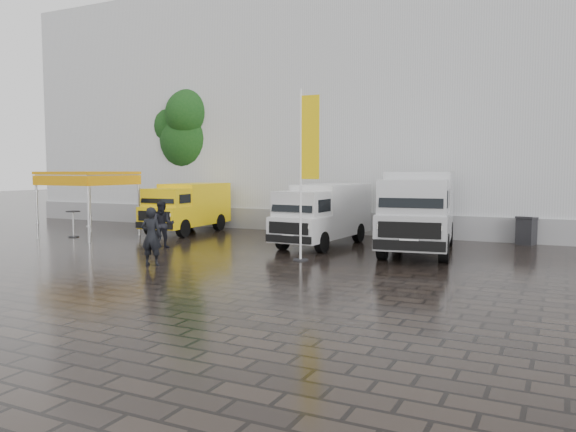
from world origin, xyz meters
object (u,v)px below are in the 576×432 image
at_px(van_yellow, 187,208).
at_px(cocktail_table, 73,224).
at_px(van_silver, 419,212).
at_px(person_front, 151,236).
at_px(van_white, 323,215).
at_px(wheelie_bin, 526,231).
at_px(canopy_tent, 87,176).
at_px(person_tent, 163,225).
at_px(flagpole, 306,165).

xyz_separation_m(van_yellow, cocktail_table, (-3.38, -3.50, -0.56)).
distance_m(van_silver, person_front, 9.17).
distance_m(van_yellow, van_white, 7.34).
distance_m(van_white, person_front, 7.07).
bearing_deg(van_white, van_yellow, 173.80).
height_order(van_white, person_front, van_white).
relative_size(van_white, wheelie_bin, 4.94).
bearing_deg(canopy_tent, person_front, -31.74).
distance_m(canopy_tent, person_front, 8.53).
distance_m(van_yellow, wheelie_bin, 14.42).
bearing_deg(person_front, van_yellow, -76.01).
bearing_deg(van_silver, person_tent, -168.32).
height_order(van_yellow, van_silver, van_silver).
bearing_deg(van_yellow, canopy_tent, -133.84).
relative_size(van_yellow, van_white, 0.91).
relative_size(canopy_tent, person_front, 1.75).
height_order(wheelie_bin, person_front, person_front).
xyz_separation_m(van_yellow, van_silver, (10.91, -1.25, 0.29)).
distance_m(van_white, van_silver, 3.67).
height_order(van_yellow, cocktail_table, van_yellow).
height_order(van_yellow, person_front, van_yellow).
xyz_separation_m(van_yellow, wheelie_bin, (14.20, 2.45, -0.58)).
bearing_deg(cocktail_table, van_silver, 8.93).
bearing_deg(flagpole, person_tent, 176.83).
distance_m(person_front, person_tent, 3.84).
xyz_separation_m(cocktail_table, person_tent, (5.58, -0.94, 0.30)).
xyz_separation_m(van_silver, person_tent, (-8.71, -3.19, -0.54)).
bearing_deg(flagpole, person_front, -143.22).
distance_m(canopy_tent, person_tent, 5.41).
height_order(van_silver, person_front, van_silver).
distance_m(van_silver, flagpole, 4.76).
bearing_deg(van_yellow, flagpole, -33.48).
height_order(wheelie_bin, person_tent, person_tent).
height_order(van_yellow, person_tent, van_yellow).
relative_size(van_white, cocktail_table, 4.76).
bearing_deg(van_silver, flagpole, -136.48).
bearing_deg(wheelie_bin, cocktail_table, -143.73).
height_order(van_white, person_tent, van_white).
bearing_deg(van_silver, van_yellow, 165.05).
bearing_deg(cocktail_table, person_tent, -9.55).
bearing_deg(person_front, flagpole, -158.84).
bearing_deg(person_tent, flagpole, -40.29).
bearing_deg(person_front, cocktail_table, -43.75).
relative_size(van_white, person_front, 3.01).
distance_m(van_white, person_tent, 6.01).
bearing_deg(cocktail_table, canopy_tent, 23.82).
relative_size(flagpole, wheelie_bin, 4.99).
distance_m(canopy_tent, cocktail_table, 2.17).
xyz_separation_m(flagpole, wheelie_bin, (6.05, 7.22, -2.51)).
relative_size(van_yellow, person_front, 2.74).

